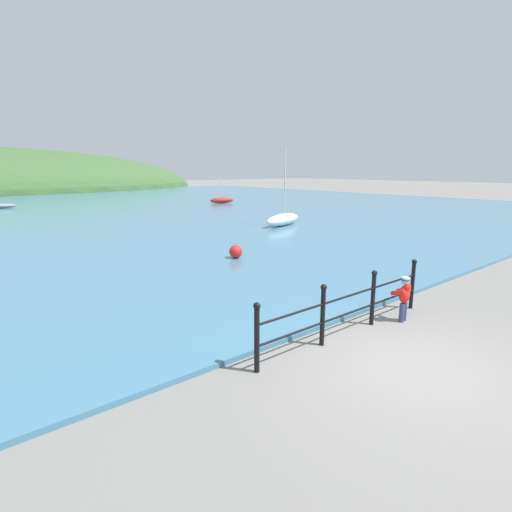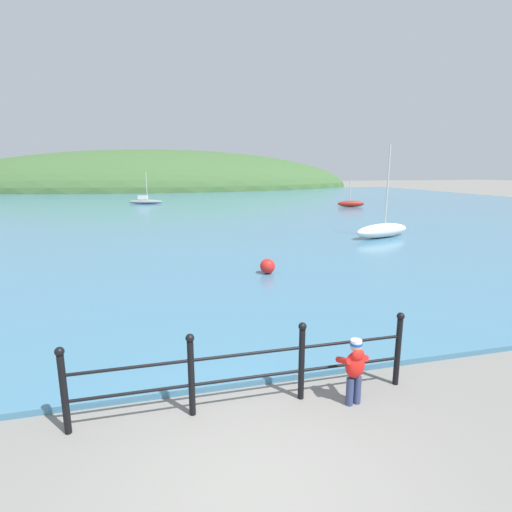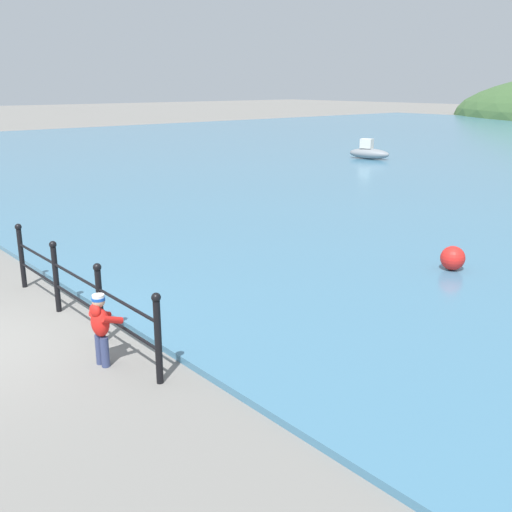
# 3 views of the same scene
# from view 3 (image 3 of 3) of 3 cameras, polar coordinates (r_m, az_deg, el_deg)

# --- Properties ---
(iron_railing) EXTENTS (4.96, 0.12, 1.21)m
(iron_railing) POSITION_cam_3_polar(r_m,az_deg,el_deg) (9.60, -16.75, -2.82)
(iron_railing) COLOR black
(iron_railing) RESTS_ON ground
(child_in_coat) EXTENTS (0.41, 0.40, 1.00)m
(child_in_coat) POSITION_cam_3_polar(r_m,az_deg,el_deg) (8.20, -14.60, -6.22)
(child_in_coat) COLOR navy
(child_in_coat) RESTS_ON ground
(boat_blue_hull) EXTENTS (2.16, 1.27, 0.96)m
(boat_blue_hull) POSITION_cam_3_polar(r_m,az_deg,el_deg) (30.12, 10.70, 9.67)
(boat_blue_hull) COLOR gray
(boat_blue_hull) RESTS_ON water
(mooring_buoy) EXTENTS (0.48, 0.48, 0.48)m
(mooring_buoy) POSITION_cam_3_polar(r_m,az_deg,el_deg) (12.39, 18.23, -0.19)
(mooring_buoy) COLOR red
(mooring_buoy) RESTS_ON water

